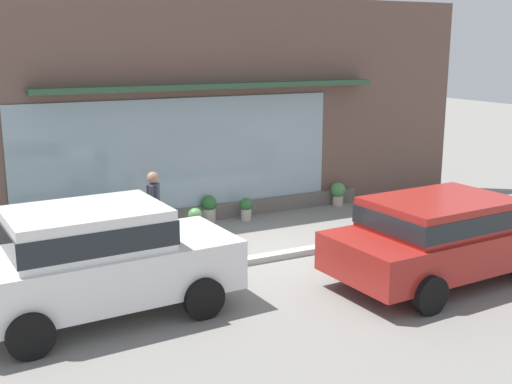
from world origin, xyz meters
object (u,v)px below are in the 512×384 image
Objects in this scene: parked_car_white at (96,256)px; potted_plant_low_front at (246,208)px; parked_car_red at (444,233)px; potted_plant_by_entrance at (209,208)px; potted_plant_near_hydrant at (338,193)px; fire_hydrant at (196,231)px; pedestrian_with_handbag at (153,209)px; potted_plant_window_left at (21,230)px; potted_plant_doorstep at (109,222)px.

potted_plant_low_front is (4.37, 3.85, -0.66)m from parked_car_white.
potted_plant_low_front is (-1.30, 5.07, -0.56)m from parked_car_red.
potted_plant_by_entrance is 3.52m from potted_plant_near_hydrant.
pedestrian_with_handbag is at bearing 160.78° from fire_hydrant.
fire_hydrant is at bearing -35.88° from potted_plant_window_left.
fire_hydrant is 2.47m from potted_plant_by_entrance.
potted_plant_by_entrance is at bearing 162.33° from pedestrian_with_handbag.
pedestrian_with_handbag is 2.44× the size of potted_plant_window_left.
potted_plant_near_hydrant is (7.65, -0.08, -0.02)m from potted_plant_window_left.
parked_car_white reaches higher than potted_plant_low_front.
potted_plant_doorstep is (-3.24, -0.05, 0.08)m from potted_plant_low_front.
potted_plant_low_front is 4.96m from potted_plant_window_left.
potted_plant_near_hydrant is (5.93, 0.22, -0.03)m from potted_plant_doorstep.
potted_plant_window_left reaches higher than potted_plant_near_hydrant.
potted_plant_doorstep reaches higher than potted_plant_by_entrance.
potted_plant_low_front is 0.89× the size of potted_plant_near_hydrant.
parked_car_red is at bearing -40.35° from potted_plant_window_left.
parked_car_white is at bearing -8.08° from pedestrian_with_handbag.
potted_plant_near_hydrant is at bearing 2.13° from potted_plant_doorstep.
potted_plant_window_left is at bearing 136.13° from parked_car_red.
potted_plant_by_entrance is at bearing 161.73° from potted_plant_low_front.
fire_hydrant is 0.22× the size of parked_car_red.
potted_plant_window_left reaches higher than potted_plant_by_entrance.
potted_plant_window_left is at bearing 144.12° from fire_hydrant.
potted_plant_doorstep is at bearing 70.18° from parked_car_white.
potted_plant_low_front is at bearing 100.84° from parked_car_red.
potted_plant_window_left is (-0.58, 4.09, -0.60)m from parked_car_white.
parked_car_white is 4.00m from potted_plant_doorstep.
pedestrian_with_handbag is 2.78m from potted_plant_by_entrance.
pedestrian_with_handbag is at bearing -149.51° from potted_plant_low_front.
pedestrian_with_handbag is 3.19× the size of potted_plant_low_front.
fire_hydrant is 1.57× the size of potted_plant_by_entrance.
potted_plant_by_entrance reaches higher than potted_plant_low_front.
potted_plant_near_hydrant is at bearing 26.41° from parked_car_white.
potted_plant_doorstep reaches higher than potted_plant_low_front.
potted_plant_doorstep reaches higher than potted_plant_window_left.
potted_plant_by_entrance is at bearing 0.38° from potted_plant_window_left.
fire_hydrant is 1.81× the size of potted_plant_low_front.
fire_hydrant is at bearing -118.94° from potted_plant_by_entrance.
potted_plant_by_entrance is at bearing 178.27° from potted_plant_near_hydrant.
fire_hydrant is 0.92m from pedestrian_with_handbag.
parked_car_white is at bearing -150.39° from potted_plant_near_hydrant.
parked_car_white is 5.96× the size of potted_plant_window_left.
parked_car_red is at bearing -15.34° from parked_car_white.
pedestrian_with_handbag reaches higher than potted_plant_low_front.
potted_plant_doorstep is at bearing -179.03° from potted_plant_low_front.
pedestrian_with_handbag is at bearing -72.90° from potted_plant_doorstep.
parked_car_red is 6.39× the size of potted_plant_window_left.
parked_car_white is (-5.67, 1.22, 0.10)m from parked_car_red.
potted_plant_window_left is at bearing 177.18° from potted_plant_low_front.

